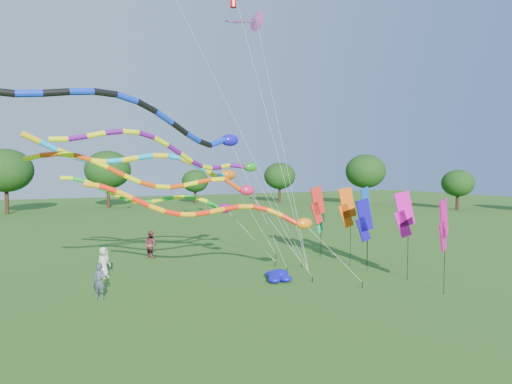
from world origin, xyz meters
name	(u,v)px	position (x,y,z in m)	size (l,w,h in m)	color
ground	(309,302)	(0.00, 0.00, 0.00)	(160.00, 160.00, 0.00)	#275A17
tree_ring	(291,175)	(0.98, 3.37, 5.61)	(122.19, 118.93, 9.71)	#382314
tube_kite_red	(227,211)	(-2.61, 3.27, 3.87)	(12.32, 4.21, 5.86)	black
tube_kite_orange	(173,179)	(-5.03, 4.11, 5.44)	(13.05, 2.29, 7.19)	black
tube_kite_purple	(192,156)	(-4.08, 4.10, 6.53)	(13.29, 3.12, 8.15)	black
tube_kite_blue	(151,120)	(-6.44, 2.04, 7.92)	(15.21, 5.10, 9.52)	black
tube_kite_cyan	(168,165)	(-4.43, 7.43, 6.15)	(14.28, 2.41, 8.10)	black
tube_kite_green	(167,199)	(-3.99, 9.51, 4.11)	(11.56, 4.97, 6.04)	black
delta_kite_high_c	(256,20)	(2.34, 10.39, 15.82)	(3.07, 7.28, 16.95)	black
banner_pole_blue_a	(364,220)	(5.83, 3.41, 2.99)	(1.16, 0.18, 4.25)	black
banner_pole_green	(319,215)	(6.04, 8.27, 2.82)	(1.12, 0.48, 4.08)	black
banner_pole_orange	(347,208)	(5.93, 5.13, 3.57)	(1.13, 0.43, 4.84)	black
banner_pole_blue_b	(365,208)	(6.81, 4.50, 3.59)	(1.12, 0.45, 4.86)	black
banner_pole_red	(318,205)	(5.37, 7.49, 3.55)	(1.16, 0.14, 4.82)	black
banner_pole_magenta_b	(404,214)	(6.55, 1.09, 3.51)	(1.11, 0.51, 4.77)	black
banner_pole_magenta_a	(443,225)	(6.18, -1.77, 3.30)	(1.10, 0.53, 4.56)	black
blue_nylon_heap	(274,276)	(0.24, 3.82, 0.28)	(1.81, 1.66, 0.60)	#0C0DA8
person_a	(104,262)	(-7.76, 8.54, 0.84)	(0.82, 0.53, 1.67)	beige
person_b	(99,281)	(-8.35, 4.45, 0.82)	(0.60, 0.39, 1.64)	#38434E
person_c	(151,244)	(-4.35, 12.71, 0.91)	(0.88, 0.69, 1.82)	maroon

